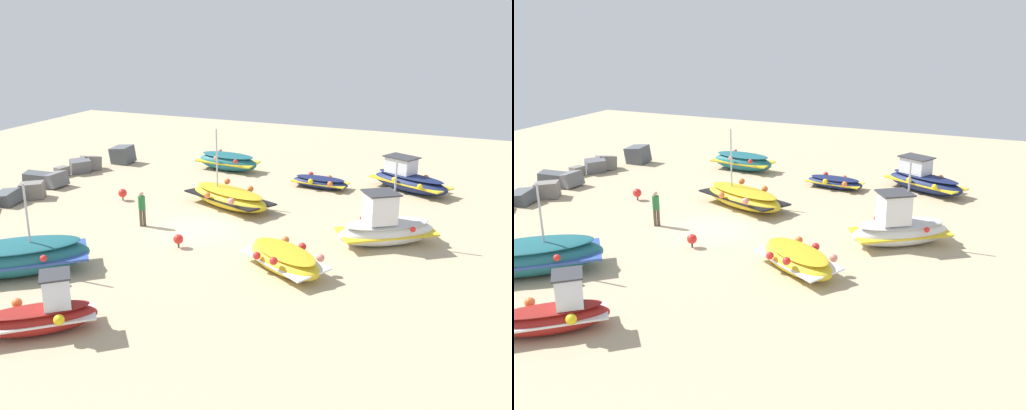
{
  "view_description": "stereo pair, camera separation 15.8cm",
  "coord_description": "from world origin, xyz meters",
  "views": [
    {
      "loc": [
        -22.26,
        -12.21,
        9.34
      ],
      "look_at": [
        1.58,
        -2.19,
        0.9
      ],
      "focal_mm": 41.5,
      "sensor_mm": 36.0,
      "label": 1
    },
    {
      "loc": [
        -22.2,
        -12.35,
        9.34
      ],
      "look_at": [
        1.58,
        -2.19,
        0.9
      ],
      "focal_mm": 41.5,
      "sensor_mm": 36.0,
      "label": 2
    }
  ],
  "objects": [
    {
      "name": "person_walking",
      "position": [
        -0.75,
        2.46,
        0.95
      ],
      "size": [
        0.32,
        0.32,
        1.65
      ],
      "rotation": [
        0.0,
        0.0,
        0.76
      ],
      "color": "brown",
      "rests_on": "ground_plane"
    },
    {
      "name": "mooring_buoy_1",
      "position": [
        2.15,
        5.59,
        0.39
      ],
      "size": [
        0.44,
        0.44,
        0.62
      ],
      "color": "#3F3F42",
      "rests_on": "ground_plane"
    },
    {
      "name": "fishing_boat_6",
      "position": [
        9.67,
        -7.85,
        0.64
      ],
      "size": [
        3.46,
        4.84,
        1.87
      ],
      "rotation": [
        0.0,
        0.0,
        1.11
      ],
      "color": "navy",
      "rests_on": "ground_plane"
    },
    {
      "name": "fishing_boat_4",
      "position": [
        9.89,
        3.21,
        0.57
      ],
      "size": [
        2.11,
        4.17,
        1.11
      ],
      "rotation": [
        0.0,
        0.0,
        1.46
      ],
      "color": "#1E6670",
      "rests_on": "ground_plane"
    },
    {
      "name": "mooring_buoy_0",
      "position": [
        -2.41,
        -0.36,
        0.38
      ],
      "size": [
        0.42,
        0.42,
        0.59
      ],
      "color": "#3F3F42",
      "rests_on": "ground_plane"
    },
    {
      "name": "fishing_boat_7",
      "position": [
        8.38,
        -3.21,
        0.33
      ],
      "size": [
        1.85,
        3.33,
        0.66
      ],
      "rotation": [
        0.0,
        0.0,
        4.62
      ],
      "color": "navy",
      "rests_on": "ground_plane"
    },
    {
      "name": "fishing_boat_1",
      "position": [
        -2.87,
        -5.21,
        0.47
      ],
      "size": [
        3.35,
        4.04,
        1.01
      ],
      "rotation": [
        0.0,
        0.0,
        4.15
      ],
      "color": "gold",
      "rests_on": "ground_plane"
    },
    {
      "name": "ground_plane",
      "position": [
        0.0,
        0.0,
        0.0
      ],
      "size": [
        52.27,
        52.27,
        0.0
      ],
      "primitive_type": "plane",
      "color": "tan"
    },
    {
      "name": "breakwater_rocks",
      "position": [
        0.73,
        10.84,
        0.41
      ],
      "size": [
        18.09,
        3.01,
        1.32
      ],
      "color": "slate",
      "rests_on": "ground_plane"
    },
    {
      "name": "fishing_boat_5",
      "position": [
        -10.0,
        0.05,
        0.58
      ],
      "size": [
        3.27,
        3.49,
        1.91
      ],
      "rotation": [
        0.0,
        0.0,
        5.43
      ],
      "color": "maroon",
      "rests_on": "ground_plane"
    },
    {
      "name": "fishing_boat_3",
      "position": [
        1.32,
        -8.2,
        0.75
      ],
      "size": [
        3.76,
        4.4,
        3.62
      ],
      "rotation": [
        0.0,
        0.0,
        2.19
      ],
      "color": "white",
      "rests_on": "ground_plane"
    },
    {
      "name": "fishing_boat_2",
      "position": [
        3.29,
        -0.01,
        0.52
      ],
      "size": [
        3.66,
        5.34,
        3.92
      ],
      "rotation": [
        0.0,
        0.0,
        4.32
      ],
      "color": "gold",
      "rests_on": "ground_plane"
    },
    {
      "name": "fishing_boat_0",
      "position": [
        -6.96,
        3.8,
        0.67
      ],
      "size": [
        4.85,
        5.13,
        3.53
      ],
      "rotation": [
        0.0,
        0.0,
        2.29
      ],
      "color": "#1E6670",
      "rests_on": "ground_plane"
    }
  ]
}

